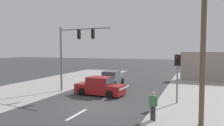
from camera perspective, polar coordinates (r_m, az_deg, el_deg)
The scene contains 11 objects.
ground_plane at distance 15.43m, azimuth -5.41°, elevation -11.21°, with size 140.00×140.00×0.00m, color #3A3A3D.
lane_dash_near at distance 13.73m, azimuth -9.17°, elevation -13.12°, with size 0.20×2.40×0.01m, color silver.
lane_dash_mid at distance 18.09m, azimuth -1.20°, elevation -8.94°, with size 0.20×2.40×0.01m, color silver.
lane_dash_far at distance 22.72m, azimuth 3.50°, elevation -6.34°, with size 0.20×2.40×0.01m, color silver.
kerb_left_verge at distance 23.34m, azimuth -20.13°, elevation -6.27°, with size 8.00×40.00×0.02m, color #A39E99.
utility_pole_foreground_right at distance 12.06m, azimuth 22.27°, elevation 11.18°, with size 3.78×0.31×10.45m.
traffic_signal_mast at distance 20.16m, azimuth -10.39°, elevation 4.16°, with size 5.26×0.76×6.00m.
pedestal_signal_right_kerb at distance 16.45m, azimuth 16.71°, elevation -1.85°, with size 0.43×0.31×3.56m.
sedan_oncoming_near at distance 23.94m, azimuth -0.15°, elevation -4.12°, with size 1.91×4.25×1.56m.
sedan_crossing_left at distance 18.91m, azimuth -3.19°, elevation -6.23°, with size 4.35×2.14×1.56m.
pedestrian_at_kerb at distance 12.39m, azimuth 10.69°, elevation -10.56°, with size 0.51×0.36×1.63m.
Camera 1 is at (6.54, -13.39, 3.97)m, focal length 35.00 mm.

